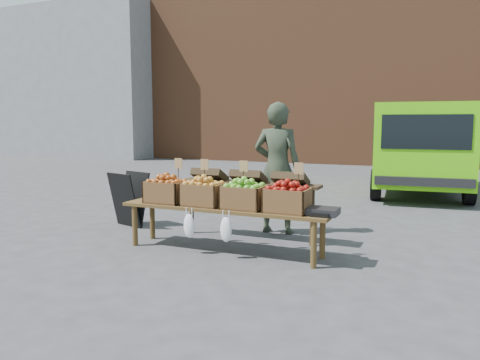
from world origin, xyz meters
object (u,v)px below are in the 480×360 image
at_px(back_table, 249,202).
at_px(crate_green_apples, 287,200).
at_px(vendor, 277,168).
at_px(delivery_van, 420,150).
at_px(crate_red_apples, 244,197).
at_px(weighing_scale, 323,211).
at_px(chalkboard_sign, 129,199).
at_px(crate_russet_pears, 204,194).
at_px(display_bench, 224,229).
at_px(crate_golden_apples, 167,192).

height_order(back_table, crate_green_apples, back_table).
relative_size(vendor, crate_green_apples, 3.81).
height_order(delivery_van, crate_red_apples, delivery_van).
xyz_separation_m(delivery_van, weighing_scale, (-0.71, -6.27, -0.39)).
bearing_deg(crate_red_apples, delivery_van, 75.00).
relative_size(crate_red_apples, weighing_scale, 1.47).
relative_size(delivery_van, vendor, 2.34).
bearing_deg(crate_green_apples, back_table, 137.72).
distance_m(vendor, back_table, 0.73).
distance_m(delivery_van, vendor, 5.29).
bearing_deg(vendor, chalkboard_sign, 10.22).
bearing_deg(crate_green_apples, chalkboard_sign, 165.46).
distance_m(crate_russet_pears, weighing_scale, 1.53).
xyz_separation_m(chalkboard_sign, weighing_scale, (3.24, -0.73, 0.18)).
height_order(back_table, crate_russet_pears, back_table).
bearing_deg(chalkboard_sign, display_bench, -4.22).
height_order(chalkboard_sign, crate_red_apples, chalkboard_sign).
xyz_separation_m(vendor, crate_golden_apples, (-1.08, -1.26, -0.24)).
distance_m(delivery_van, crate_golden_apples, 6.87).
bearing_deg(crate_red_apples, chalkboard_sign, 162.13).
xyz_separation_m(crate_golden_apples, crate_russet_pears, (0.55, 0.00, 0.00)).
relative_size(vendor, chalkboard_sign, 2.23).
bearing_deg(crate_russet_pears, display_bench, 0.00).
xyz_separation_m(delivery_van, chalkboard_sign, (-3.95, -5.54, -0.57)).
relative_size(delivery_van, back_table, 2.12).
distance_m(crate_golden_apples, weighing_scale, 2.08).
bearing_deg(crate_russet_pears, crate_red_apples, 0.00).
height_order(display_bench, crate_russet_pears, crate_russet_pears).
distance_m(back_table, crate_golden_apples, 1.14).
height_order(crate_green_apples, weighing_scale, crate_green_apples).
bearing_deg(weighing_scale, chalkboard_sign, 167.30).
relative_size(delivery_van, crate_red_apples, 8.90).
distance_m(chalkboard_sign, back_table, 2.03).
distance_m(delivery_van, chalkboard_sign, 6.83).
relative_size(back_table, weighing_scale, 6.18).
xyz_separation_m(display_bench, crate_russet_pears, (-0.28, 0.00, 0.42)).
xyz_separation_m(back_table, crate_green_apples, (0.79, -0.72, 0.19)).
distance_m(display_bench, weighing_scale, 1.29).
relative_size(chalkboard_sign, crate_red_apples, 1.71).
xyz_separation_m(back_table, crate_russet_pears, (-0.31, -0.72, 0.19)).
bearing_deg(vendor, crate_red_apples, 87.73).
bearing_deg(crate_russet_pears, weighing_scale, 0.00).
relative_size(delivery_van, chalkboard_sign, 5.20).
bearing_deg(delivery_van, chalkboard_sign, -130.32).
bearing_deg(crate_golden_apples, crate_green_apples, 0.00).
xyz_separation_m(crate_golden_apples, crate_red_apples, (1.10, 0.00, 0.00)).
height_order(display_bench, crate_green_apples, crate_green_apples).
height_order(crate_golden_apples, crate_green_apples, same).
bearing_deg(delivery_van, crate_russet_pears, -114.45).
relative_size(crate_golden_apples, weighing_scale, 1.47).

